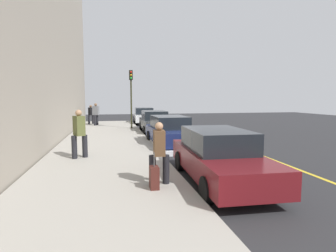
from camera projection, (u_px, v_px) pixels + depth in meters
ground_plane at (171, 145)px, 14.14m from camera, size 56.00×56.00×0.00m
sidewalk at (106, 146)px, 13.46m from camera, size 28.00×4.60×0.15m
lane_stripe_centre at (228, 143)px, 14.78m from camera, size 28.00×0.14×0.01m
snow_bank_curb at (160, 146)px, 13.27m from camera, size 4.05×0.56×0.22m
parked_car_white at (144, 116)px, 25.78m from camera, size 4.25×2.01×1.51m
parked_car_charcoal at (155, 122)px, 19.37m from camera, size 4.72×1.96×1.51m
parked_car_navy at (170, 131)px, 13.78m from camera, size 4.57×2.01×1.51m
parked_car_maroon at (219, 156)px, 7.87m from camera, size 4.83×2.03×1.51m
pedestrian_black_coat at (91, 114)px, 24.00m from camera, size 0.53×0.50×1.66m
pedestrian_grey_coat at (96, 113)px, 22.86m from camera, size 0.58×0.58×1.85m
pedestrian_olive_coat at (79, 132)px, 10.31m from camera, size 0.58×0.57×1.84m
pedestrian_brown_coat at (159, 151)px, 7.17m from camera, size 0.46×0.54×1.65m
traffic_light_pole at (131, 89)px, 20.24m from camera, size 0.35×0.26×4.32m
rolling_suitcase at (154, 177)px, 6.84m from camera, size 0.34×0.22×0.92m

